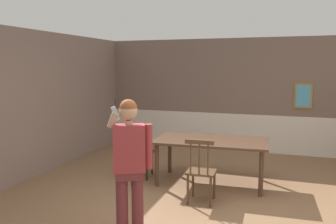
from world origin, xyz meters
The scene contains 7 objects.
ground_plane centered at (0.00, 0.00, 0.00)m, with size 8.16×8.16×0.00m, color #846042.
room_back_partition centered at (0.01, 3.71, 1.26)m, with size 6.26×0.17×2.61m.
room_left_partition centered at (-3.13, 0.00, 1.30)m, with size 0.13×7.42×2.61m.
dining_table centered at (-0.01, 1.19, 0.67)m, with size 1.91×1.08×0.75m.
chair_near_window centered at (-1.33, 1.12, 0.45)m, with size 0.51×0.51×0.90m.
chair_by_doorway centered at (0.03, 0.31, 0.47)m, with size 0.42×0.42×0.96m.
person_figure centered at (-0.52, -0.90, 0.90)m, with size 0.46×0.34×1.61m.
Camera 1 is at (1.16, -4.40, 1.97)m, focal length 36.95 mm.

